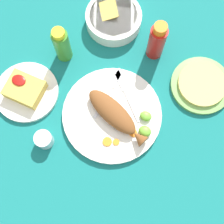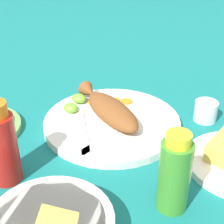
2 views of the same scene
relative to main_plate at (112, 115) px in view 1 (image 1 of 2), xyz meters
The scene contains 18 objects.
ground_plane 0.01m from the main_plate, ahead, with size 4.00×4.00×0.00m, color #146B66.
main_plate is the anchor object (origin of this frame).
fried_fish 0.03m from the main_plate, 159.36° to the left, with size 0.23×0.13×0.04m.
fork_near 0.08m from the main_plate, 61.40° to the right, with size 0.02×0.19×0.00m.
fork_far 0.08m from the main_plate, 98.06° to the right, with size 0.14×0.14×0.00m.
carrot_slice_near 0.09m from the main_plate, 104.87° to the left, with size 0.03×0.03×0.00m, color orange.
carrot_slice_mid 0.09m from the main_plate, 122.09° to the left, with size 0.02×0.02×0.00m, color orange.
carrot_slice_far 0.09m from the main_plate, 160.59° to the left, with size 0.03×0.03×0.00m, color orange.
lime_wedge_main 0.12m from the main_plate, behind, with size 0.04×0.03×0.02m, color #6BB233.
lime_wedge_side 0.11m from the main_plate, 161.45° to the right, with size 0.04×0.03×0.02m, color #6BB233.
hot_sauce_bottle_red 0.27m from the main_plate, 98.31° to the right, with size 0.05×0.05×0.16m.
hot_sauce_bottle_green 0.27m from the main_plate, 29.12° to the right, with size 0.05×0.05×0.15m.
salt_cup 0.22m from the main_plate, 46.11° to the left, with size 0.05×0.05×0.05m.
side_plate_fries 0.29m from the main_plate, ahead, with size 0.20×0.20×0.01m, color white.
fries_pile 0.29m from the main_plate, ahead, with size 0.11×0.09×0.04m.
guacamole_bowl 0.34m from the main_plate, 66.70° to the right, with size 0.19×0.19×0.06m.
tortilla_plate 0.31m from the main_plate, 136.85° to the right, with size 0.20×0.20×0.01m, color #6B9E4C.
tortilla_stack 0.31m from the main_plate, 136.85° to the right, with size 0.15×0.15×0.01m, color #E0C666.
Camera 1 is at (-0.11, 0.25, 0.95)m, focal length 50.00 mm.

